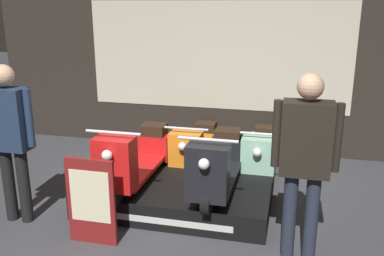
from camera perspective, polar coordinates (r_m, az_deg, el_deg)
shop_wall_back at (r=6.91m, az=3.32°, el=9.99°), size 7.61×0.09×3.20m
display_platform at (r=5.22m, az=-1.95°, el=-8.83°), size 2.22×1.31×0.29m
scooter_display_left at (r=5.17m, az=-7.45°, el=-3.79°), size 0.60×1.69×0.81m
scooter_display_right at (r=4.91m, az=3.53°, el=-4.78°), size 0.60×1.69×0.81m
scooter_backrow_0 at (r=6.27m, az=0.57°, el=-2.76°), size 0.60×1.69×0.81m
scooter_backrow_1 at (r=6.13m, az=9.26°, el=-3.42°), size 0.60×1.69×0.81m
person_left_browsing at (r=4.96m, az=-23.12°, el=-0.43°), size 0.58×0.24×1.77m
person_right_browsing at (r=4.00m, az=14.87°, el=-3.13°), size 0.61×0.25×1.79m
price_sign_board at (r=4.45m, az=-13.31°, el=-9.52°), size 0.51×0.04×0.91m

